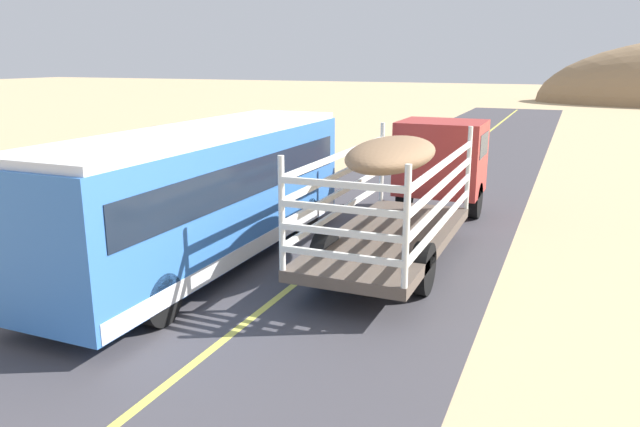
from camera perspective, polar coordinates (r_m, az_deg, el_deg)
name	(u,v)px	position (r m, az deg, el deg)	size (l,w,h in m)	color
livestock_truck	(425,170)	(16.81, 9.83, 4.08)	(2.53, 9.70, 3.02)	#B2332D
bus	(205,193)	(14.20, -10.80, 1.95)	(2.54, 10.00, 3.21)	#3872C6
boulder_mid_field	(156,131)	(39.11, -15.22, 7.48)	(1.00, 1.24, 0.71)	gray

